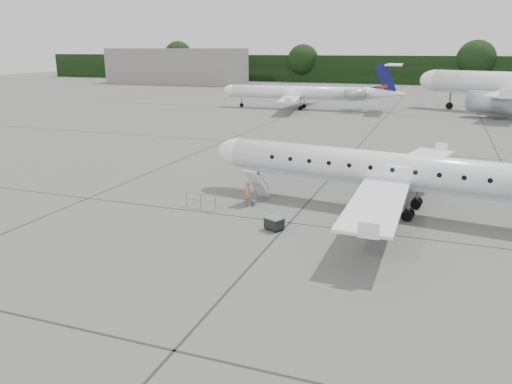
% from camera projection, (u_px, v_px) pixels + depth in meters
% --- Properties ---
extents(ground, '(320.00, 320.00, 0.00)m').
position_uv_depth(ground, '(339.00, 252.00, 25.46)').
color(ground, '#5B5B59').
rests_on(ground, ground).
extents(treeline, '(260.00, 4.00, 8.00)m').
position_uv_depth(treeline, '(429.00, 70.00, 141.54)').
color(treeline, black).
rests_on(treeline, ground).
extents(terminal_building, '(40.00, 14.00, 10.00)m').
position_uv_depth(terminal_building, '(177.00, 66.00, 146.49)').
color(terminal_building, slate).
rests_on(terminal_building, ground).
extents(main_regional_jet, '(31.85, 24.77, 7.53)m').
position_uv_depth(main_regional_jet, '(400.00, 153.00, 30.85)').
color(main_regional_jet, white).
rests_on(main_regional_jet, ground).
extents(airstair, '(1.13, 2.31, 2.36)m').
position_uv_depth(airstair, '(257.00, 185.00, 33.64)').
color(airstair, white).
rests_on(airstair, ground).
extents(passenger, '(0.63, 0.44, 1.63)m').
position_uv_depth(passenger, '(248.00, 194.00, 32.67)').
color(passenger, '#967451').
rests_on(passenger, ground).
extents(safety_railing, '(2.20, 0.28, 1.00)m').
position_uv_depth(safety_railing, '(200.00, 201.00, 32.30)').
color(safety_railing, gray).
rests_on(safety_railing, ground).
extents(baggage_cart, '(1.18, 1.09, 0.82)m').
position_uv_depth(baggage_cart, '(274.00, 223.00, 28.50)').
color(baggage_cart, black).
rests_on(baggage_cart, ground).
extents(bg_regional_left, '(30.65, 22.87, 7.74)m').
position_uv_depth(bg_regional_left, '(297.00, 86.00, 84.65)').
color(bg_regional_left, white).
rests_on(bg_regional_left, ground).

